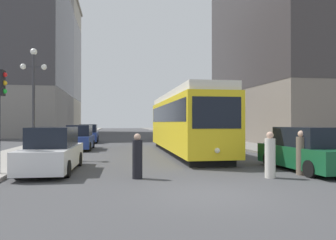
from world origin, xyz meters
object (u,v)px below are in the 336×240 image
object	(u,v)px
parked_car_left_near	(80,138)
transit_bus	(179,123)
pedestrian_crossing_far	(137,158)
pedestrian_crossing_near	(301,154)
pedestrian_on_sidewalk	(270,156)
parked_car_left_far	(88,134)
parked_car_left_mid	(53,151)
parked_car_right_far	(306,151)
streetcar	(184,121)
lamp_post_left_near	(34,86)

from	to	relation	value
parked_car_left_near	transit_bus	bearing A→B (deg)	52.31
transit_bus	pedestrian_crossing_far	size ratio (longest dim) A/B	6.83
pedestrian_crossing_near	pedestrian_on_sidewalk	distance (m)	1.55
transit_bus	parked_car_left_near	world-z (taller)	transit_bus
parked_car_left_near	parked_car_left_far	bearing A→B (deg)	91.66
parked_car_left_mid	parked_car_right_far	distance (m)	10.46
streetcar	parked_car_left_far	distance (m)	14.33
parked_car_left_mid	pedestrian_crossing_near	xyz separation A→B (m)	(9.57, -2.53, -0.05)
pedestrian_crossing_far	pedestrian_on_sidewalk	distance (m)	4.82
transit_bus	parked_car_left_mid	bearing A→B (deg)	-113.59
pedestrian_crossing_near	lamp_post_left_near	xyz separation A→B (m)	(-11.47, 7.36, 3.24)
parked_car_left_near	parked_car_right_far	xyz separation A→B (m)	(10.32, -12.09, 0.00)
parked_car_left_far	pedestrian_crossing_far	world-z (taller)	parked_car_left_far
transit_bus	parked_car_left_near	distance (m)	16.04
pedestrian_crossing_far	lamp_post_left_near	xyz separation A→B (m)	(-5.21, 7.06, 3.28)
parked_car_left_near	pedestrian_crossing_far	xyz separation A→B (m)	(3.31, -12.65, -0.09)
pedestrian_crossing_near	pedestrian_crossing_far	world-z (taller)	pedestrian_crossing_near
transit_bus	parked_car_left_far	size ratio (longest dim) A/B	2.32
parked_car_right_far	pedestrian_crossing_near	distance (m)	1.14
pedestrian_crossing_near	lamp_post_left_near	bearing A→B (deg)	33.08
parked_car_left_near	lamp_post_left_near	size ratio (longest dim) A/B	0.76
parked_car_right_far	pedestrian_crossing_near	xyz separation A→B (m)	(-0.75, -0.86, -0.05)
parked_car_left_mid	pedestrian_crossing_near	size ratio (longest dim) A/B	2.92
streetcar	parked_car_left_near	xyz separation A→B (m)	(-7.00, 4.06, -1.26)
parked_car_right_far	parked_car_left_far	world-z (taller)	same
parked_car_left_mid	pedestrian_crossing_far	size ratio (longest dim) A/B	3.08
parked_car_right_far	parked_car_left_far	distance (m)	22.92
parked_car_left_mid	parked_car_right_far	world-z (taller)	same
pedestrian_crossing_near	pedestrian_on_sidewalk	size ratio (longest dim) A/B	1.01
lamp_post_left_near	transit_bus	bearing A→B (deg)	56.16
lamp_post_left_near	parked_car_left_far	bearing A→B (deg)	82.25
parked_car_left_near	pedestrian_crossing_far	bearing A→B (deg)	-73.71
parked_car_left_near	pedestrian_crossing_near	xyz separation A→B (m)	(9.57, -12.95, -0.05)
parked_car_left_mid	lamp_post_left_near	size ratio (longest dim) A/B	0.83
pedestrian_crossing_near	pedestrian_on_sidewalk	xyz separation A→B (m)	(-1.50, -0.39, -0.01)
pedestrian_crossing_near	lamp_post_left_near	distance (m)	14.01
parked_car_left_near	pedestrian_crossing_far	distance (m)	13.08
parked_car_right_far	lamp_post_left_near	bearing A→B (deg)	-30.21
pedestrian_crossing_near	pedestrian_crossing_far	bearing A→B (deg)	63.02
parked_car_left_mid	parked_car_left_far	size ratio (longest dim) A/B	1.05
streetcar	transit_bus	size ratio (longest dim) A/B	1.26
transit_bus	parked_car_left_far	xyz separation A→B (m)	(-10.15, -4.00, -1.10)
lamp_post_left_near	pedestrian_crossing_far	bearing A→B (deg)	-53.60
parked_car_right_far	pedestrian_crossing_far	size ratio (longest dim) A/B	2.95
parked_car_right_far	lamp_post_left_near	world-z (taller)	lamp_post_left_near
transit_bus	lamp_post_left_near	size ratio (longest dim) A/B	1.85
transit_bus	lamp_post_left_near	bearing A→B (deg)	-123.44
pedestrian_crossing_far	pedestrian_crossing_near	bearing A→B (deg)	63.53
parked_car_left_near	lamp_post_left_near	world-z (taller)	lamp_post_left_near
parked_car_left_far	pedestrian_on_sidewalk	world-z (taller)	parked_car_left_far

